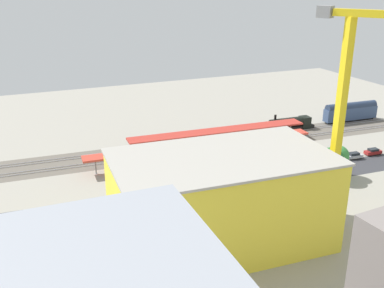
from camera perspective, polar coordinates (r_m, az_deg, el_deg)
ground_plane at (r=107.17m, az=5.78°, el=-3.83°), size 206.70×206.70×0.00m
rail_bed at (r=124.31m, az=1.31°, el=-0.26°), size 129.70×19.99×0.01m
street_asphalt at (r=102.60m, az=7.31°, el=-5.04°), size 129.47×15.21×0.01m
track_rails at (r=124.24m, az=1.31°, el=-0.18°), size 129.04×13.57×0.12m
platform_canopy_near at (r=113.84m, az=1.36°, el=-0.06°), size 60.42×6.91×4.32m
platform_canopy_far at (r=123.41m, az=3.43°, el=1.68°), size 51.00×7.44×4.57m
locomotive at (r=140.96m, az=12.60°, el=2.57°), size 14.99×3.59×5.24m
passenger_coach at (r=154.29m, az=19.55°, el=3.96°), size 19.13×3.75×6.25m
parked_car_0 at (r=127.25m, az=22.06°, el=-0.94°), size 4.64×2.11×1.70m
parked_car_1 at (r=122.59m, az=19.90°, el=-1.45°), size 4.75×2.13×1.70m
parked_car_2 at (r=118.54m, az=17.66°, el=-1.92°), size 4.48×1.88×1.69m
parked_car_3 at (r=114.75m, az=15.11°, el=-2.38°), size 4.51×1.85×1.69m
parked_car_4 at (r=111.10m, az=12.41°, el=-2.88°), size 4.41×2.30×1.83m
parked_car_5 at (r=108.04m, az=9.56°, el=-3.37°), size 4.45×1.76×1.76m
parked_car_6 at (r=105.01m, az=6.91°, el=-3.98°), size 4.16×1.95×1.60m
parked_car_7 at (r=102.86m, az=3.85°, el=-4.39°), size 4.29×2.00×1.68m
construction_building at (r=77.06m, az=3.77°, el=-7.29°), size 36.88×21.67×15.97m
construction_roof_slab at (r=73.64m, az=3.92°, el=-1.64°), size 37.51×22.30×0.40m
tower_crane at (r=82.34m, az=19.07°, el=4.18°), size 12.10×19.42×39.44m
box_truck_0 at (r=90.06m, az=-8.03°, el=-7.61°), size 9.87×3.24×3.62m
street_tree_0 at (r=106.82m, az=17.32°, el=-1.91°), size 5.68×5.68×7.79m
street_tree_2 at (r=109.15m, az=18.14°, el=-1.44°), size 4.93×4.93×7.56m
street_tree_3 at (r=88.78m, az=-1.95°, el=-5.33°), size 5.75×5.75×8.14m
traffic_light at (r=96.36m, az=8.02°, el=-3.94°), size 0.50×0.36×6.65m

